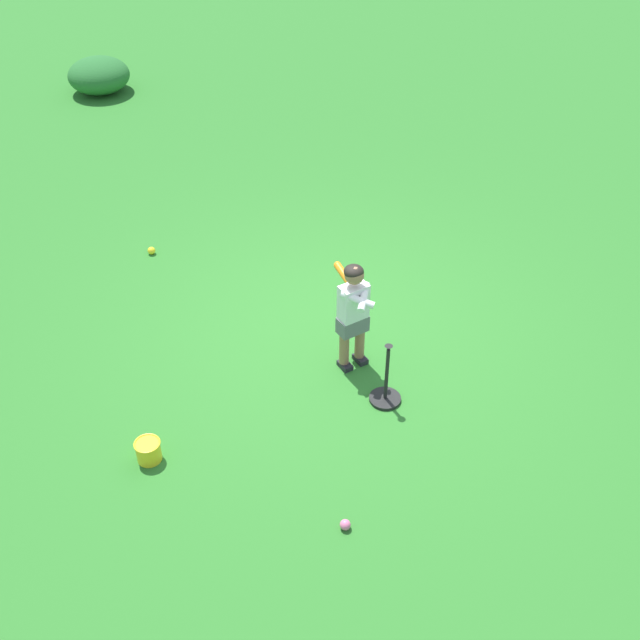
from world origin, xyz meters
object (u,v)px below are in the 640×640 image
(play_ball_center_lawn, at_px, (345,525))
(batting_tee, at_px, (386,391))
(toy_bucket, at_px, (148,450))
(child_batter, at_px, (353,307))
(play_ball_behind_batter, at_px, (151,251))

(play_ball_center_lawn, bearing_deg, batting_tee, -1.74)
(batting_tee, height_order, toy_bucket, batting_tee)
(batting_tee, xyz_separation_m, toy_bucket, (-1.13, 1.72, -0.01))
(child_batter, distance_m, toy_bucket, 2.11)
(child_batter, distance_m, play_ball_behind_batter, 2.89)
(child_batter, relative_size, batting_tee, 1.74)
(batting_tee, bearing_deg, play_ball_center_lawn, 178.26)
(play_ball_behind_batter, bearing_deg, child_batter, -116.09)
(play_ball_center_lawn, bearing_deg, play_ball_behind_batter, 43.31)
(play_ball_center_lawn, height_order, toy_bucket, toy_bucket)
(child_batter, height_order, play_ball_behind_batter, child_batter)
(play_ball_behind_batter, height_order, play_ball_center_lawn, play_ball_behind_batter)
(child_batter, relative_size, play_ball_center_lawn, 13.09)
(toy_bucket, bearing_deg, play_ball_center_lawn, -99.34)
(batting_tee, bearing_deg, child_batter, 43.59)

